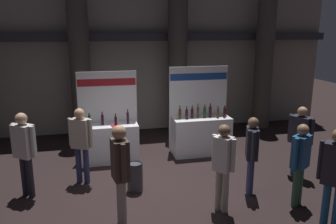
% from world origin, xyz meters
% --- Properties ---
extents(ground_plane, '(27.08, 27.08, 0.00)m').
position_xyz_m(ground_plane, '(0.00, 0.00, 0.00)').
color(ground_plane, black).
extents(hall_colonnade, '(13.54, 1.12, 5.50)m').
position_xyz_m(hall_colonnade, '(0.00, 4.24, 2.64)').
color(hall_colonnade, gray).
rests_on(hall_colonnade, ground_plane).
extents(exhibitor_booth_0, '(1.49, 0.71, 2.24)m').
position_xyz_m(exhibitor_booth_0, '(-0.79, 1.70, 0.57)').
color(exhibitor_booth_0, white).
rests_on(exhibitor_booth_0, ground_plane).
extents(exhibitor_booth_1, '(1.61, 0.66, 2.31)m').
position_xyz_m(exhibitor_booth_1, '(1.62, 1.71, 0.60)').
color(exhibitor_booth_1, white).
rests_on(exhibitor_booth_1, ground_plane).
extents(trash_bin, '(0.32, 0.32, 0.61)m').
position_xyz_m(trash_bin, '(-0.39, -0.09, 0.30)').
color(trash_bin, '#38383D').
rests_on(trash_bin, ground_plane).
extents(visitor_0, '(0.38, 0.40, 1.65)m').
position_xyz_m(visitor_0, '(1.07, -1.24, 0.97)').
color(visitor_0, '#ADA393').
rests_on(visitor_0, ground_plane).
extents(visitor_2, '(0.35, 0.54, 1.61)m').
position_xyz_m(visitor_2, '(1.87, -0.73, 0.95)').
color(visitor_2, navy).
rests_on(visitor_2, ground_plane).
extents(visitor_3, '(0.30, 0.52, 1.78)m').
position_xyz_m(visitor_3, '(-0.76, -1.33, 1.07)').
color(visitor_3, '#ADA393').
rests_on(visitor_3, ground_plane).
extents(visitor_4, '(0.45, 0.38, 1.60)m').
position_xyz_m(visitor_4, '(2.54, -1.36, 0.94)').
color(visitor_4, '#33563D').
rests_on(visitor_4, ground_plane).
extents(visitor_5, '(0.42, 0.57, 1.62)m').
position_xyz_m(visitor_5, '(3.32, -0.16, 0.98)').
color(visitor_5, navy).
rests_on(visitor_5, ground_plane).
extents(visitor_6, '(0.50, 0.37, 1.67)m').
position_xyz_m(visitor_6, '(-1.44, 0.54, 0.99)').
color(visitor_6, navy).
rests_on(visitor_6, ground_plane).
extents(visitor_8, '(0.44, 0.45, 1.79)m').
position_xyz_m(visitor_8, '(2.54, -2.28, 1.08)').
color(visitor_8, navy).
rests_on(visitor_8, ground_plane).
extents(visitor_9, '(0.47, 0.45, 1.72)m').
position_xyz_m(visitor_9, '(-2.51, 0.15, 1.04)').
color(visitor_9, '#23232D').
rests_on(visitor_9, ground_plane).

